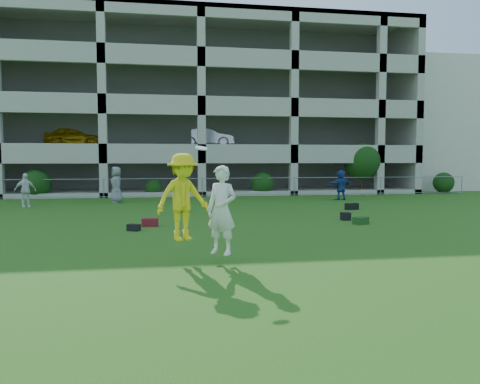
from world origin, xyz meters
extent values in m
plane|color=#235114|center=(0.00, 0.00, 0.00)|extent=(100.00, 100.00, 0.00)
cube|color=beige|center=(23.00, 28.00, 5.00)|extent=(16.00, 14.00, 10.00)
imported|color=white|center=(-9.09, 13.85, 0.84)|extent=(1.06, 0.78, 1.67)
imported|color=gray|center=(-4.93, 15.66, 0.98)|extent=(0.90, 1.11, 1.96)
imported|color=navy|center=(7.72, 15.32, 0.87)|extent=(1.69, 0.85, 1.75)
cube|color=#5F1610|center=(-2.91, 6.20, 0.14)|extent=(0.58, 0.35, 0.28)
cube|color=black|center=(-3.41, 5.26, 0.11)|extent=(0.47, 0.42, 0.22)
cube|color=#173814|center=(4.62, 5.53, 0.13)|extent=(0.59, 0.51, 0.26)
cube|color=black|center=(4.51, 6.69, 0.15)|extent=(0.39, 0.39, 0.30)
cube|color=black|center=(6.25, 10.23, 0.15)|extent=(0.66, 0.44, 0.30)
cube|color=#133615|center=(-1.63, 10.42, 0.12)|extent=(0.58, 0.53, 0.25)
imported|color=yellow|center=(-2.01, 0.37, 1.49)|extent=(1.48, 1.19, 1.99)
imported|color=silver|center=(-1.16, -0.01, 1.22)|extent=(0.86, 0.83, 1.99)
cylinder|color=white|center=(-1.59, 0.22, 2.60)|extent=(0.28, 0.27, 0.14)
cube|color=#9E998C|center=(0.00, 32.75, 6.00)|extent=(30.00, 0.50, 12.00)
cube|color=#9E998C|center=(14.75, 26.00, 6.00)|extent=(0.50, 14.00, 12.00)
cube|color=#9E998C|center=(0.00, 26.00, 11.85)|extent=(30.00, 14.00, 0.30)
cube|color=#9E998C|center=(0.00, 26.00, 0.15)|extent=(30.00, 14.00, 0.30)
cube|color=#9E998C|center=(0.00, 26.00, 3.15)|extent=(30.00, 14.00, 0.30)
cube|color=#9E998C|center=(0.00, 26.00, 6.15)|extent=(30.00, 14.00, 0.30)
cube|color=#9E998C|center=(0.00, 26.00, 9.15)|extent=(30.00, 14.00, 0.30)
cube|color=#9E998C|center=(0.00, 19.15, 2.55)|extent=(30.00, 0.30, 0.90)
cube|color=#9E998C|center=(0.00, 19.15, 5.55)|extent=(30.00, 0.30, 0.90)
cube|color=#9E998C|center=(0.00, 19.15, 8.55)|extent=(30.00, 0.30, 0.90)
cube|color=#9E998C|center=(0.00, 19.15, 11.55)|extent=(30.00, 0.30, 0.90)
cube|color=#9E998C|center=(-6.00, 19.25, 6.00)|extent=(0.50, 0.50, 12.00)
cube|color=#9E998C|center=(0.00, 19.25, 6.00)|extent=(0.50, 0.50, 12.00)
cube|color=#9E998C|center=(6.00, 19.25, 6.00)|extent=(0.50, 0.50, 12.00)
cube|color=#9E998C|center=(12.00, 19.25, 6.00)|extent=(0.50, 0.50, 12.00)
cube|color=#605E59|center=(0.00, 28.00, 6.00)|extent=(29.00, 9.00, 11.60)
imported|color=#E09E0B|center=(-8.55, 24.00, 3.96)|extent=(4.00, 1.90, 1.32)
imported|color=silver|center=(0.87, 24.00, 3.96)|extent=(4.17, 2.00, 1.32)
cylinder|color=gray|center=(-6.00, 19.00, 0.60)|extent=(0.06, 0.06, 1.20)
cylinder|color=gray|center=(0.00, 19.00, 0.60)|extent=(0.06, 0.06, 1.20)
cylinder|color=gray|center=(6.00, 19.00, 0.60)|extent=(0.06, 0.06, 1.20)
cylinder|color=gray|center=(12.00, 19.00, 0.60)|extent=(0.06, 0.06, 1.20)
cylinder|color=gray|center=(18.00, 19.00, 0.60)|extent=(0.06, 0.06, 1.20)
cylinder|color=gray|center=(0.00, 19.00, 1.15)|extent=(36.00, 0.04, 0.04)
cylinder|color=gray|center=(0.00, 19.00, 0.08)|extent=(36.00, 0.04, 0.04)
sphere|color=#163D11|center=(-10.00, 19.60, 0.88)|extent=(1.76, 1.76, 1.76)
sphere|color=#163D11|center=(-3.00, 19.60, 0.55)|extent=(1.10, 1.10, 1.10)
sphere|color=#163D11|center=(4.00, 19.60, 0.77)|extent=(1.54, 1.54, 1.54)
cylinder|color=#382314|center=(11.00, 19.80, 0.98)|extent=(0.16, 0.16, 1.96)
sphere|color=#163D11|center=(11.00, 19.80, 2.24)|extent=(2.52, 2.52, 2.52)
sphere|color=#163D11|center=(17.00, 19.60, 0.72)|extent=(1.43, 1.43, 1.43)
camera|label=1|loc=(-2.46, -10.33, 2.35)|focal=35.00mm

